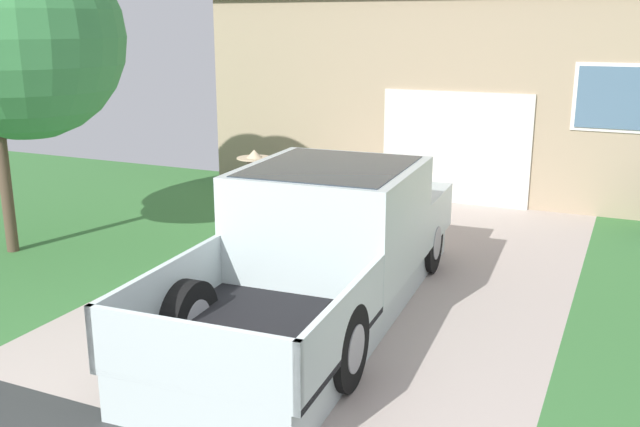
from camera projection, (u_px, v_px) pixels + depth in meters
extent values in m
cube|color=#BEAEA3|center=(374.00, 266.00, 9.70)|extent=(5.20, 9.00, 0.06)
cube|color=silver|center=(319.00, 296.00, 8.00)|extent=(2.01, 5.62, 0.42)
cube|color=silver|center=(331.00, 218.00, 8.11)|extent=(1.97, 2.13, 1.21)
cube|color=#1E2833|center=(331.00, 188.00, 8.01)|extent=(1.74, 1.96, 0.51)
cube|color=silver|center=(374.00, 209.00, 9.73)|extent=(1.93, 1.49, 0.60)
cube|color=black|center=(251.00, 337.00, 6.39)|extent=(1.97, 2.20, 0.06)
cube|color=silver|center=(164.00, 296.00, 6.64)|extent=(0.17, 2.11, 0.60)
cube|color=silver|center=(345.00, 324.00, 6.01)|extent=(0.17, 2.11, 0.60)
cube|color=silver|center=(189.00, 358.00, 5.40)|extent=(1.86, 0.16, 0.60)
cube|color=black|center=(275.00, 177.00, 9.04)|extent=(0.11, 0.19, 0.20)
cylinder|color=black|center=(314.00, 229.00, 9.90)|extent=(0.30, 0.81, 0.80)
cylinder|color=#9E9EA3|center=(314.00, 229.00, 9.90)|extent=(0.30, 0.45, 0.44)
cylinder|color=black|center=(427.00, 242.00, 9.34)|extent=(0.30, 0.81, 0.80)
cylinder|color=#9E9EA3|center=(427.00, 242.00, 9.34)|extent=(0.30, 0.45, 0.44)
cylinder|color=black|center=(186.00, 320.00, 6.87)|extent=(0.30, 0.81, 0.80)
cylinder|color=#9E9EA3|center=(186.00, 320.00, 6.87)|extent=(0.30, 0.45, 0.44)
cylinder|color=black|center=(342.00, 347.00, 6.31)|extent=(0.30, 0.81, 0.80)
cylinder|color=#9E9EA3|center=(342.00, 347.00, 6.31)|extent=(0.30, 0.45, 0.44)
cylinder|color=#333842|center=(249.00, 239.00, 9.32)|extent=(0.14, 0.14, 0.89)
cylinder|color=#333842|center=(264.00, 245.00, 9.04)|extent=(0.14, 0.14, 0.89)
cylinder|color=#3870B2|center=(255.00, 191.00, 9.01)|extent=(0.33, 0.33, 0.53)
cylinder|color=brown|center=(247.00, 192.00, 9.17)|extent=(0.09, 0.09, 0.56)
cylinder|color=brown|center=(263.00, 198.00, 8.87)|extent=(0.09, 0.09, 0.56)
sphere|color=brown|center=(254.00, 161.00, 8.91)|extent=(0.19, 0.19, 0.19)
cylinder|color=#D1B78E|center=(254.00, 158.00, 8.90)|extent=(0.44, 0.44, 0.01)
cone|color=#D1B78E|center=(254.00, 154.00, 8.88)|extent=(0.20, 0.20, 0.11)
cube|color=#B24C56|center=(232.00, 269.00, 9.17)|extent=(0.35, 0.16, 0.23)
torus|color=#B24C56|center=(232.00, 256.00, 9.13)|extent=(0.32, 0.02, 0.32)
cube|color=tan|center=(510.00, 88.00, 15.47)|extent=(10.75, 6.79, 3.66)
cube|color=silver|center=(455.00, 148.00, 12.80)|extent=(2.70, 0.06, 2.02)
cube|color=slate|center=(612.00, 98.00, 11.53)|extent=(1.10, 0.05, 1.00)
cube|color=silver|center=(613.00, 98.00, 11.54)|extent=(1.23, 0.02, 1.12)
cylinder|color=brown|center=(4.00, 172.00, 9.97)|extent=(0.16, 0.16, 2.32)
sphere|color=#3F8E4A|center=(17.00, 36.00, 9.49)|extent=(2.22, 2.22, 2.22)
sphere|color=#3F8E4A|center=(22.00, 37.00, 9.57)|extent=(2.77, 2.77, 2.77)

